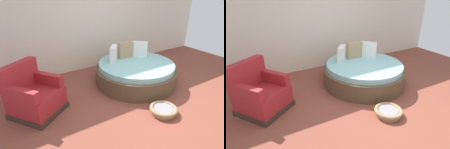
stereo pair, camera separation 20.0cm
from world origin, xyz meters
The scene contains 5 objects.
ground_plane centered at (0.00, 0.00, -0.01)m, with size 8.00×8.00×0.02m, color brown.
back_wall centered at (0.00, 2.55, 1.44)m, with size 8.00×0.12×2.88m, color silver.
round_daybed centered at (0.41, 1.06, 0.26)m, with size 1.92×1.92×0.89m.
red_armchair centered at (-1.91, 1.06, 0.33)m, with size 1.12×1.12×0.94m.
pet_basket centered at (0.06, -0.23, 0.07)m, with size 0.51×0.51×0.13m.
Camera 2 is at (-2.13, -2.32, 2.15)m, focal length 30.80 mm.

